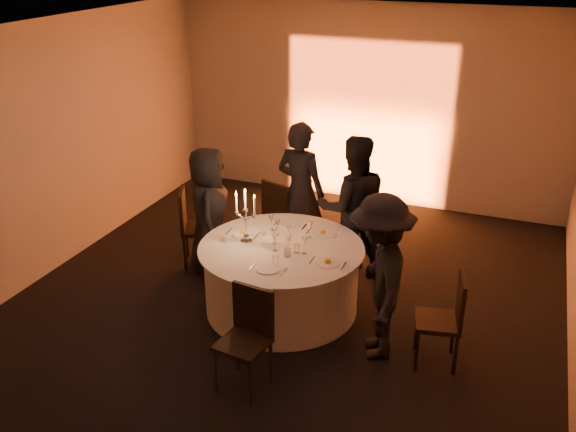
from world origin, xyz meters
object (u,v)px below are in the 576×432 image
(guest_back_left, at_px, (301,192))
(guest_right, at_px, (379,278))
(banquet_table, at_px, (281,278))
(chair_left, at_px, (193,223))
(chair_front, at_px, (247,332))
(coffee_cup, at_px, (226,238))
(candelabra, at_px, (246,224))
(guest_back_right, at_px, (353,208))
(guest_left, at_px, (209,211))
(chair_back_left, at_px, (281,212))
(chair_back_right, at_px, (374,230))
(chair_right, at_px, (447,315))

(guest_back_left, relative_size, guest_right, 1.07)
(banquet_table, bearing_deg, chair_left, 157.25)
(chair_front, bearing_deg, coffee_cup, 131.08)
(candelabra, bearing_deg, banquet_table, 4.40)
(guest_back_right, bearing_deg, chair_left, -12.52)
(guest_left, bearing_deg, banquet_table, -137.53)
(chair_back_left, height_order, candelabra, candelabra)
(chair_back_right, bearing_deg, guest_back_right, 36.36)
(banquet_table, distance_m, guest_back_right, 1.26)
(chair_left, relative_size, chair_right, 1.04)
(guest_left, distance_m, candelabra, 0.93)
(guest_back_left, bearing_deg, guest_right, 141.55)
(chair_back_left, xyz_separation_m, chair_back_right, (1.23, 0.06, -0.08))
(guest_right, bearing_deg, chair_front, -66.94)
(banquet_table, distance_m, guest_right, 1.33)
(chair_left, xyz_separation_m, chair_right, (3.27, -0.95, -0.02))
(chair_front, height_order, candelabra, candelabra)
(guest_left, xyz_separation_m, guest_right, (2.32, -0.91, 0.04))
(guest_back_left, relative_size, coffee_cup, 16.44)
(chair_front, height_order, guest_back_left, guest_back_left)
(guest_left, height_order, coffee_cup, guest_left)
(banquet_table, bearing_deg, guest_back_left, 101.05)
(chair_back_right, distance_m, chair_right, 2.08)
(candelabra, bearing_deg, chair_back_left, 95.80)
(chair_right, height_order, chair_front, chair_front)
(banquet_table, bearing_deg, candelabra, -175.60)
(chair_right, distance_m, chair_front, 1.91)
(banquet_table, xyz_separation_m, guest_right, (1.18, -0.41, 0.46))
(chair_back_right, bearing_deg, candelabra, 28.11)
(chair_left, distance_m, chair_back_right, 2.26)
(guest_left, bearing_deg, coffee_cup, -162.18)
(guest_back_right, bearing_deg, banquet_table, 39.22)
(chair_left, height_order, guest_back_left, guest_back_left)
(chair_left, height_order, coffee_cup, chair_left)
(chair_back_right, relative_size, chair_front, 0.89)
(chair_left, height_order, guest_left, guest_left)
(chair_right, relative_size, guest_left, 0.60)
(chair_right, relative_size, chair_front, 0.99)
(chair_left, relative_size, coffee_cup, 9.07)
(banquet_table, xyz_separation_m, chair_back_right, (0.69, 1.39, 0.09))
(chair_back_left, bearing_deg, chair_front, 125.45)
(chair_left, xyz_separation_m, guest_left, (0.30, -0.10, 0.24))
(chair_right, xyz_separation_m, candelabra, (-2.24, 0.32, 0.45))
(coffee_cup, xyz_separation_m, candelabra, (0.22, 0.05, 0.19))
(guest_right, distance_m, candelabra, 1.63)
(chair_right, bearing_deg, chair_left, -117.79)
(guest_right, bearing_deg, chair_back_right, 176.15)
(chair_back_right, height_order, guest_right, guest_right)
(chair_back_right, xyz_separation_m, guest_right, (0.49, -1.80, 0.37))
(chair_front, bearing_deg, guest_back_right, 90.20)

